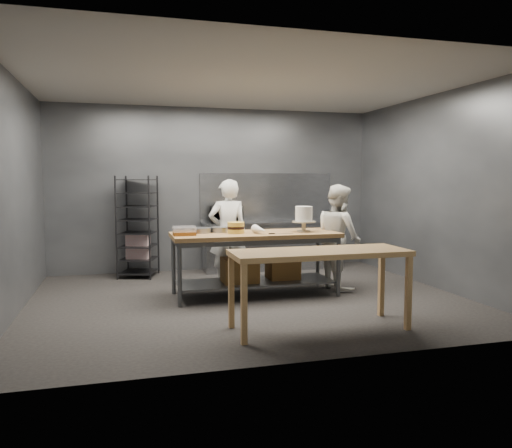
% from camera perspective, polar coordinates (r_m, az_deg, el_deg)
% --- Properties ---
extents(ground, '(6.00, 6.00, 0.00)m').
position_cam_1_polar(ground, '(7.14, -0.82, -8.56)').
color(ground, black).
rests_on(ground, ground).
extents(back_wall, '(6.00, 0.04, 3.00)m').
position_cam_1_polar(back_wall, '(9.38, -4.66, 3.97)').
color(back_wall, '#4C4F54').
rests_on(back_wall, ground).
extents(work_table, '(2.40, 0.90, 0.92)m').
position_cam_1_polar(work_table, '(7.27, 0.04, -3.71)').
color(work_table, olive).
rests_on(work_table, ground).
extents(near_counter, '(2.00, 0.70, 0.90)m').
position_cam_1_polar(near_counter, '(5.65, 7.28, -3.86)').
color(near_counter, olive).
rests_on(near_counter, ground).
extents(back_counter, '(2.60, 0.60, 0.90)m').
position_cam_1_polar(back_counter, '(9.39, 1.77, -2.43)').
color(back_counter, slate).
rests_on(back_counter, ground).
extents(splashback_panel, '(2.60, 0.02, 0.90)m').
position_cam_1_polar(splashback_panel, '(9.60, 1.26, 3.12)').
color(splashback_panel, slate).
rests_on(splashback_panel, back_counter).
extents(speed_rack, '(0.77, 0.80, 1.75)m').
position_cam_1_polar(speed_rack, '(8.86, -13.36, -0.39)').
color(speed_rack, black).
rests_on(speed_rack, ground).
extents(chef_behind, '(0.62, 0.41, 1.69)m').
position_cam_1_polar(chef_behind, '(7.93, -3.24, -0.99)').
color(chef_behind, white).
rests_on(chef_behind, ground).
extents(chef_right, '(0.67, 0.83, 1.61)m').
position_cam_1_polar(chef_right, '(7.80, 9.42, -1.44)').
color(chef_right, white).
rests_on(chef_right, ground).
extents(microwave, '(0.54, 0.37, 0.30)m').
position_cam_1_polar(microwave, '(9.11, -3.40, 1.11)').
color(microwave, black).
rests_on(microwave, back_counter).
extents(frosted_cake_stand, '(0.34, 0.34, 0.37)m').
position_cam_1_polar(frosted_cake_stand, '(7.35, 5.49, 0.94)').
color(frosted_cake_stand, '#AEA58B').
rests_on(frosted_cake_stand, work_table).
extents(layer_cake, '(0.24, 0.24, 0.16)m').
position_cam_1_polar(layer_cake, '(7.13, -2.32, -0.42)').
color(layer_cake, gold).
rests_on(layer_cake, work_table).
extents(cake_pans, '(0.52, 0.29, 0.07)m').
position_cam_1_polar(cake_pans, '(7.25, -5.33, -0.68)').
color(cake_pans, gray).
rests_on(cake_pans, work_table).
extents(piping_bag, '(0.18, 0.39, 0.12)m').
position_cam_1_polar(piping_bag, '(7.03, 0.49, -0.66)').
color(piping_bag, white).
rests_on(piping_bag, work_table).
extents(offset_spatula, '(0.36, 0.02, 0.02)m').
position_cam_1_polar(offset_spatula, '(7.05, 2.50, -1.10)').
color(offset_spatula, slate).
rests_on(offset_spatula, work_table).
extents(pastry_clamshells, '(0.33, 0.38, 0.11)m').
position_cam_1_polar(pastry_clamshells, '(7.01, -8.21, -0.77)').
color(pastry_clamshells, '#98571E').
rests_on(pastry_clamshells, work_table).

